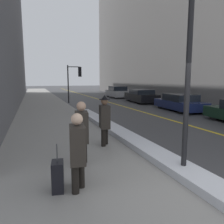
% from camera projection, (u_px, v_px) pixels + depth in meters
% --- Properties ---
extents(ground_plane, '(160.00, 160.00, 0.00)m').
position_uv_depth(ground_plane, '(205.00, 196.00, 4.08)').
color(ground_plane, '#38383A').
extents(sidewalk_slab, '(4.00, 80.00, 0.01)m').
position_uv_depth(sidewalk_slab, '(46.00, 107.00, 17.35)').
color(sidewalk_slab, gray).
rests_on(sidewalk_slab, ground).
extents(road_centre_stripe, '(0.16, 80.00, 0.00)m').
position_uv_depth(road_centre_stripe, '(116.00, 104.00, 19.37)').
color(road_centre_stripe, gold).
rests_on(road_centre_stripe, ground).
extents(snow_bank_curb, '(0.70, 12.16, 0.19)m').
position_uv_depth(snow_bank_curb, '(115.00, 130.00, 9.02)').
color(snow_bank_curb, silver).
rests_on(snow_bank_curb, ground).
extents(building_facade_right, '(6.00, 36.00, 22.62)m').
position_uv_depth(building_facade_right, '(163.00, 6.00, 27.28)').
color(building_facade_right, slate).
rests_on(building_facade_right, ground).
extents(lamp_post, '(0.28, 0.28, 5.39)m').
position_uv_depth(lamp_post, '(190.00, 30.00, 4.60)').
color(lamp_post, black).
rests_on(lamp_post, ground).
extents(traffic_light_near, '(1.31, 0.34, 3.50)m').
position_uv_depth(traffic_light_near, '(76.00, 76.00, 20.38)').
color(traffic_light_near, black).
rests_on(traffic_light_near, ground).
extents(pedestrian_trailing, '(0.36, 0.73, 1.53)m').
position_uv_depth(pedestrian_trailing, '(78.00, 149.00, 4.16)').
color(pedestrian_trailing, black).
rests_on(pedestrian_trailing, ground).
extents(pedestrian_nearside, '(0.38, 0.76, 1.62)m').
position_uv_depth(pedestrian_nearside, '(82.00, 130.00, 5.44)').
color(pedestrian_nearside, black).
rests_on(pedestrian_nearside, ground).
extents(pedestrian_with_shoulder_bag, '(0.37, 0.74, 1.66)m').
position_uv_depth(pedestrian_with_shoulder_bag, '(105.00, 118.00, 7.09)').
color(pedestrian_with_shoulder_bag, black).
rests_on(pedestrian_with_shoulder_bag, ground).
extents(parked_car_navy, '(2.07, 4.49, 1.16)m').
position_uv_depth(parked_car_navy, '(179.00, 103.00, 15.42)').
color(parked_car_navy, navy).
rests_on(parked_car_navy, ground).
extents(parked_car_black, '(2.33, 4.93, 1.24)m').
position_uv_depth(parked_car_black, '(141.00, 96.00, 21.19)').
color(parked_car_black, black).
rests_on(parked_car_black, ground).
extents(parked_car_silver, '(1.98, 4.21, 1.39)m').
position_uv_depth(parked_car_silver, '(117.00, 92.00, 26.91)').
color(parked_car_silver, '#B2B2B7').
rests_on(parked_car_silver, ground).
extents(rolling_suitcase, '(0.27, 0.39, 0.95)m').
position_uv_depth(rolling_suitcase, '(58.00, 176.00, 4.20)').
color(rolling_suitcase, black).
rests_on(rolling_suitcase, ground).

